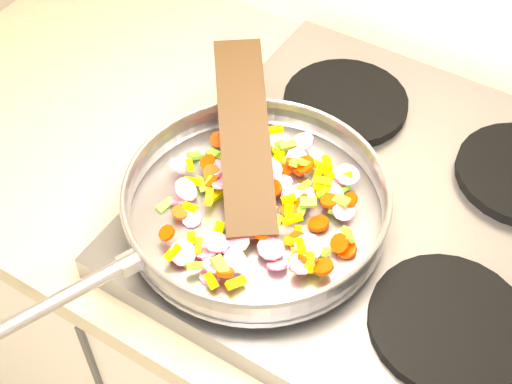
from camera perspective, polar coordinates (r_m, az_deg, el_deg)
The scene contains 7 objects.
cooktop at distance 1.00m, azimuth 10.47°, elevation -1.53°, with size 0.60×0.60×0.04m, color #939399.
grate_fl at distance 0.93m, azimuth -0.68°, elevation -2.59°, with size 0.19×0.19×0.02m, color black.
grate_fr at distance 0.88m, azimuth 15.15°, elevation -10.10°, with size 0.19×0.19×0.02m, color black.
grate_bl at distance 1.11m, azimuth 7.17°, elevation 7.15°, with size 0.19×0.19×0.02m, color black.
saute_pan at distance 0.91m, azimuth -0.12°, elevation -0.74°, with size 0.38×0.52×0.05m.
vegetable_heap at distance 0.92m, azimuth 0.74°, elevation -0.78°, with size 0.29×0.28×0.05m.
wooden_spatula at distance 0.94m, azimuth -0.95°, elevation 4.64°, with size 0.29×0.07×0.01m, color black.
Camera 1 is at (-0.52, 1.04, 1.68)m, focal length 50.00 mm.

